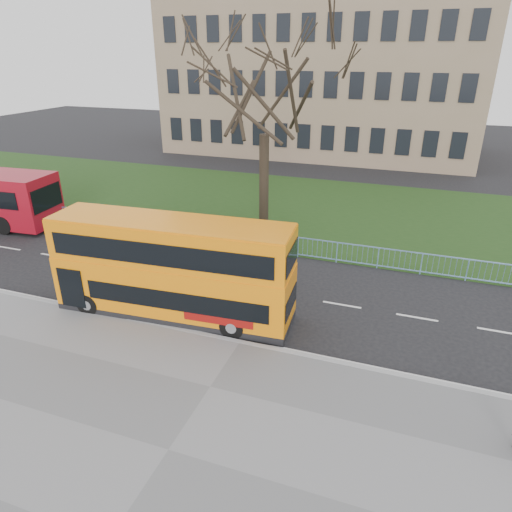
# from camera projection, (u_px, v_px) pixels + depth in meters

# --- Properties ---
(ground) EXTENTS (120.00, 120.00, 0.00)m
(ground) POSITION_uv_depth(u_px,v_px,m) (255.00, 322.00, 17.87)
(ground) COLOR black
(ground) RESTS_ON ground
(pavement) EXTENTS (80.00, 10.50, 0.12)m
(pavement) POSITION_uv_depth(u_px,v_px,m) (169.00, 451.00, 12.04)
(pavement) COLOR slate
(pavement) RESTS_ON ground
(kerb) EXTENTS (80.00, 0.20, 0.14)m
(kerb) POSITION_uv_depth(u_px,v_px,m) (240.00, 343.00, 16.51)
(kerb) COLOR gray
(kerb) RESTS_ON ground
(grass_verge) EXTENTS (80.00, 15.40, 0.08)m
(grass_verge) POSITION_uv_depth(u_px,v_px,m) (327.00, 211.00, 30.13)
(grass_verge) COLOR #1C3A15
(grass_verge) RESTS_ON ground
(guard_railing) EXTENTS (40.00, 0.12, 1.10)m
(guard_railing) POSITION_uv_depth(u_px,v_px,m) (298.00, 247.00, 23.31)
(guard_railing) COLOR #7BAADB
(guard_railing) RESTS_ON ground
(bare_tree) EXTENTS (9.06, 9.06, 12.95)m
(bare_tree) POSITION_uv_depth(u_px,v_px,m) (264.00, 115.00, 24.67)
(bare_tree) COLOR black
(bare_tree) RESTS_ON grass_verge
(civic_building) EXTENTS (30.00, 15.00, 14.00)m
(civic_building) POSITION_uv_depth(u_px,v_px,m) (324.00, 80.00, 46.57)
(civic_building) COLOR #816B52
(civic_building) RESTS_ON ground
(yellow_bus) EXTENTS (9.51, 2.85, 3.93)m
(yellow_bus) POSITION_uv_depth(u_px,v_px,m) (172.00, 267.00, 17.60)
(yellow_bus) COLOR orange
(yellow_bus) RESTS_ON ground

